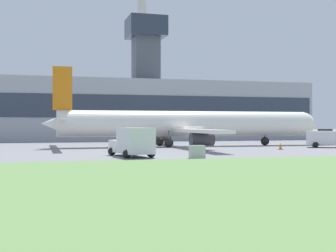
# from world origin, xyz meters

# --- Properties ---
(ground_plane) EXTENTS (400.00, 400.00, 0.00)m
(ground_plane) POSITION_xyz_m (0.00, 0.00, 0.00)
(ground_plane) COLOR gray
(terminal_building) EXTENTS (60.57, 14.49, 21.96)m
(terminal_building) POSITION_xyz_m (0.04, 30.57, 5.56)
(terminal_building) COLOR #9EA3AD
(terminal_building) RESTS_ON ground_plane
(smokestack_left) EXTENTS (2.41, 2.41, 42.81)m
(smokestack_left) POSITION_xyz_m (5.70, 56.45, 21.51)
(smokestack_left) COLOR beige
(smokestack_left) RESTS_ON ground_plane
(airplane) EXTENTS (34.83, 31.34, 9.31)m
(airplane) POSITION_xyz_m (-0.60, 2.75, 2.71)
(airplane) COLOR white
(airplane) RESTS_ON ground_plane
(pushback_tug) EXTENTS (3.59, 2.81, 2.10)m
(pushback_tug) POSITION_xyz_m (18.50, 2.02, 0.95)
(pushback_tug) COLOR yellow
(pushback_tug) RESTS_ON ground_plane
(baggage_truck) EXTENTS (6.48, 4.85, 1.92)m
(baggage_truck) POSITION_xyz_m (14.82, -4.39, 0.97)
(baggage_truck) COLOR white
(baggage_truck) RESTS_ON ground_plane
(fuel_truck) EXTENTS (3.35, 5.89, 2.41)m
(fuel_truck) POSITION_xyz_m (-10.40, -13.79, 1.19)
(fuel_truck) COLOR white
(fuel_truck) RESTS_ON ground_plane
(traffic_cone_near_nose) EXTENTS (0.50, 0.50, 0.74)m
(traffic_cone_near_nose) POSITION_xyz_m (7.13, -6.72, 0.34)
(traffic_cone_near_nose) COLOR black
(traffic_cone_near_nose) RESTS_ON ground_plane
(utility_cabinet) EXTENTS (1.20, 0.64, 1.04)m
(utility_cabinet) POSITION_xyz_m (-5.85, -16.93, 0.52)
(utility_cabinet) COLOR #B2B7B2
(utility_cabinet) RESTS_ON ground_plane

